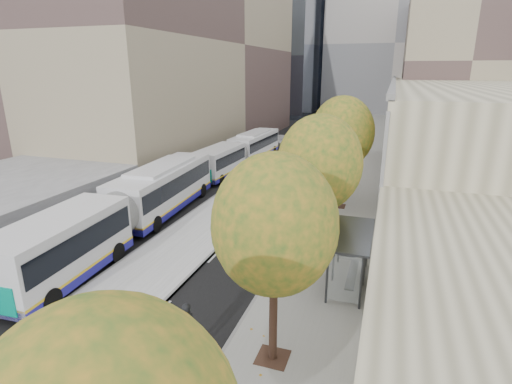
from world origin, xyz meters
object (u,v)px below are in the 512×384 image
at_px(bus_far, 241,151).
at_px(distant_car, 280,140).
at_px(bus_near, 130,207).
at_px(bus_shelter, 355,242).
at_px(cyclist, 188,339).

relative_size(bus_far, distant_car, 4.11).
height_order(bus_near, bus_far, bus_near).
relative_size(bus_shelter, bus_near, 0.23).
relative_size(bus_near, bus_far, 1.12).
xyz_separation_m(bus_shelter, distant_car, (-12.62, 33.50, -1.48)).
relative_size(cyclist, distant_car, 0.54).
distance_m(bus_near, bus_far, 19.09).
bearing_deg(bus_far, bus_near, -87.53).
bearing_deg(bus_far, cyclist, -70.55).
bearing_deg(distant_car, bus_near, -100.59).
bearing_deg(bus_far, distant_car, 89.04).
bearing_deg(distant_car, cyclist, -88.33).
relative_size(bus_shelter, cyclist, 1.97).
bearing_deg(bus_shelter, distant_car, 110.65).
bearing_deg(distant_car, bus_far, -102.66).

